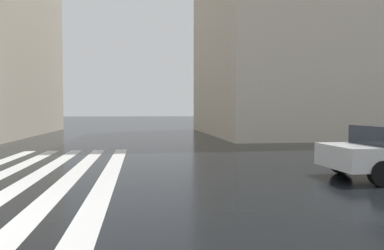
# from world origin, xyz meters

# --- Properties ---
(zebra_crossing) EXTENTS (13.00, 4.50, 0.01)m
(zebra_crossing) POSITION_xyz_m (4.00, -1.01, 0.00)
(zebra_crossing) COLOR silver
(zebra_crossing) RESTS_ON ground_plane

